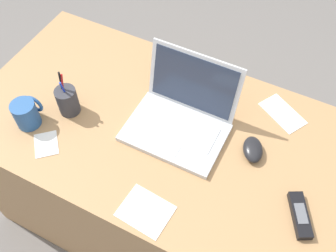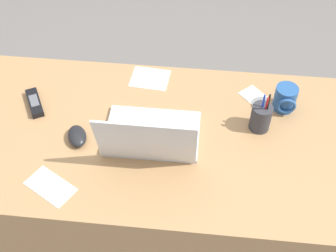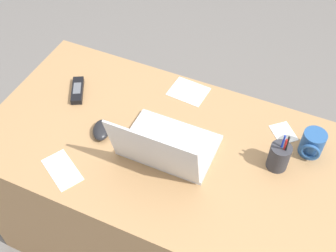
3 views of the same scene
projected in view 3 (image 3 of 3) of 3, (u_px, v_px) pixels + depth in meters
ground_plane at (172, 238)px, 2.14m from camera, size 6.00×6.00×0.00m
desk at (173, 199)px, 1.86m from camera, size 1.47×0.75×0.74m
laptop at (165, 147)px, 1.52m from camera, size 0.34×0.29×0.24m
computer_mouse at (101, 130)px, 1.61m from camera, size 0.10×0.12×0.04m
coffee_mug_white at (312, 144)px, 1.52m from camera, size 0.08×0.10×0.10m
cordless_phone at (78, 90)px, 1.76m from camera, size 0.11×0.15×0.03m
pen_holder at (279, 156)px, 1.48m from camera, size 0.07×0.07×0.18m
paper_note_near_laptop at (62, 170)px, 1.51m from camera, size 0.19×0.16×0.00m
paper_note_left at (283, 133)px, 1.62m from camera, size 0.12×0.13×0.00m
paper_note_right at (188, 92)px, 1.77m from camera, size 0.16×0.14×0.00m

